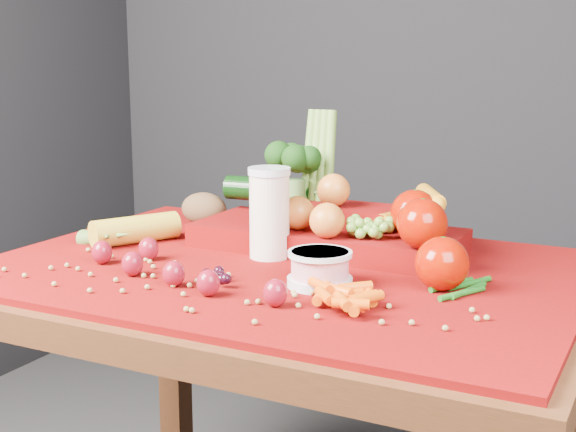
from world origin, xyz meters
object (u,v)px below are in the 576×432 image
at_px(table, 283,321).
at_px(produce_mound, 344,221).
at_px(yogurt_bowl, 320,267).
at_px(milk_glass, 269,210).

distance_m(table, produce_mound, 0.23).
height_order(yogurt_bowl, produce_mound, produce_mound).
bearing_deg(yogurt_bowl, produce_mound, 103.92).
relative_size(table, milk_glass, 6.43).
xyz_separation_m(milk_glass, produce_mound, (0.10, 0.11, -0.03)).
xyz_separation_m(table, produce_mound, (0.05, 0.15, 0.17)).
bearing_deg(table, yogurt_bowl, -37.96).
bearing_deg(table, produce_mound, 69.85).
height_order(milk_glass, produce_mound, produce_mound).
xyz_separation_m(yogurt_bowl, produce_mound, (-0.06, 0.24, 0.03)).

